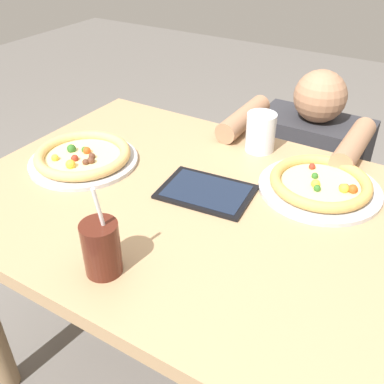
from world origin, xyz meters
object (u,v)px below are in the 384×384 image
object	(u,v)px
pizza_far	(320,184)
diner_seated	(303,196)
pizza_near	(83,157)
tablet	(206,192)
water_cup_clear	(261,132)
drink_cup_colored	(102,248)

from	to	relation	value
pizza_far	diner_seated	xyz separation A→B (m)	(-0.16, 0.46, -0.37)
diner_seated	pizza_near	bearing A→B (deg)	-125.26
pizza_near	tablet	xyz separation A→B (m)	(0.39, 0.05, -0.02)
water_cup_clear	diner_seated	xyz separation A→B (m)	(0.07, 0.34, -0.41)
drink_cup_colored	diner_seated	world-z (taller)	drink_cup_colored
pizza_far	tablet	bearing A→B (deg)	-146.17
water_cup_clear	tablet	bearing A→B (deg)	-93.75
pizza_near	tablet	bearing A→B (deg)	7.09
pizza_near	pizza_far	distance (m)	0.68
pizza_near	tablet	world-z (taller)	pizza_near
pizza_near	pizza_far	bearing A→B (deg)	18.70
pizza_far	tablet	world-z (taller)	pizza_far
tablet	pizza_far	bearing A→B (deg)	33.83
pizza_far	drink_cup_colored	bearing A→B (deg)	-118.59
drink_cup_colored	tablet	xyz separation A→B (m)	(0.04, 0.36, -0.06)
pizza_far	drink_cup_colored	world-z (taller)	drink_cup_colored
drink_cup_colored	tablet	distance (m)	0.37
drink_cup_colored	diner_seated	size ratio (longest dim) A/B	0.23
drink_cup_colored	diner_seated	distance (m)	1.08
water_cup_clear	diner_seated	distance (m)	0.53
pizza_far	drink_cup_colored	distance (m)	0.61
pizza_near	diner_seated	world-z (taller)	diner_seated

